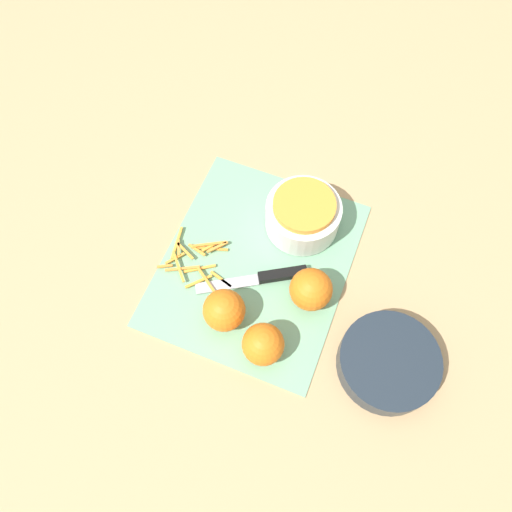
{
  "coord_description": "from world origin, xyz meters",
  "views": [
    {
      "loc": [
        0.38,
        0.15,
        0.9
      ],
      "look_at": [
        0.0,
        0.0,
        0.04
      ],
      "focal_mm": 35.0,
      "sensor_mm": 36.0,
      "label": 1
    }
  ],
  "objects_px": {
    "orange_left": "(311,289)",
    "orange_back": "(224,310)",
    "knife": "(271,276)",
    "bowl_speckled": "(303,214)",
    "bowl_dark": "(388,362)",
    "orange_right": "(263,344)"
  },
  "relations": [
    {
      "from": "bowl_dark",
      "to": "orange_right",
      "type": "relative_size",
      "value": 2.35
    },
    {
      "from": "orange_left",
      "to": "orange_back",
      "type": "xyz_separation_m",
      "value": [
        0.1,
        -0.13,
        -0.0
      ]
    },
    {
      "from": "bowl_speckled",
      "to": "orange_right",
      "type": "bearing_deg",
      "value": 4.71
    },
    {
      "from": "orange_left",
      "to": "orange_back",
      "type": "height_order",
      "value": "orange_left"
    },
    {
      "from": "bowl_speckled",
      "to": "orange_back",
      "type": "bearing_deg",
      "value": -15.21
    },
    {
      "from": "knife",
      "to": "bowl_speckled",
      "type": "bearing_deg",
      "value": -127.42
    },
    {
      "from": "orange_back",
      "to": "orange_right",
      "type": "bearing_deg",
      "value": 69.95
    },
    {
      "from": "knife",
      "to": "orange_left",
      "type": "xyz_separation_m",
      "value": [
        0.01,
        0.08,
        0.03
      ]
    },
    {
      "from": "bowl_dark",
      "to": "orange_left",
      "type": "height_order",
      "value": "orange_left"
    },
    {
      "from": "knife",
      "to": "orange_back",
      "type": "distance_m",
      "value": 0.12
    },
    {
      "from": "bowl_speckled",
      "to": "orange_right",
      "type": "xyz_separation_m",
      "value": [
        0.27,
        0.02,
        -0.0
      ]
    },
    {
      "from": "bowl_dark",
      "to": "orange_left",
      "type": "bearing_deg",
      "value": -112.62
    },
    {
      "from": "bowl_speckled",
      "to": "orange_back",
      "type": "relative_size",
      "value": 1.91
    },
    {
      "from": "bowl_dark",
      "to": "orange_back",
      "type": "bearing_deg",
      "value": -85.42
    },
    {
      "from": "orange_left",
      "to": "bowl_speckled",
      "type": "bearing_deg",
      "value": -155.38
    },
    {
      "from": "orange_back",
      "to": "bowl_dark",
      "type": "bearing_deg",
      "value": 94.58
    },
    {
      "from": "bowl_speckled",
      "to": "bowl_dark",
      "type": "height_order",
      "value": "bowl_speckled"
    },
    {
      "from": "knife",
      "to": "orange_left",
      "type": "bearing_deg",
      "value": 141.41
    },
    {
      "from": "orange_left",
      "to": "orange_right",
      "type": "relative_size",
      "value": 1.06
    },
    {
      "from": "orange_left",
      "to": "orange_back",
      "type": "bearing_deg",
      "value": -54.2
    },
    {
      "from": "bowl_dark",
      "to": "orange_left",
      "type": "xyz_separation_m",
      "value": [
        -0.07,
        -0.17,
        0.02
      ]
    },
    {
      "from": "bowl_dark",
      "to": "orange_left",
      "type": "relative_size",
      "value": 2.22
    }
  ]
}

